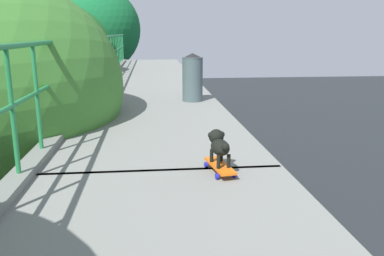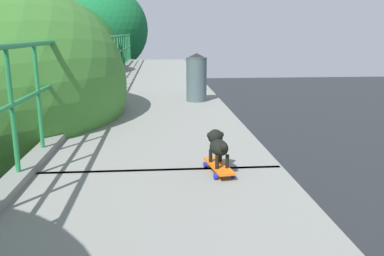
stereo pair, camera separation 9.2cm
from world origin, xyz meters
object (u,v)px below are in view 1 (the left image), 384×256
litter_bin (193,77)px  small_dog (219,144)px  toy_skateboard (220,166)px  car_red_taxi_fifth (0,207)px

litter_bin → small_dog: bearing=-92.5°
toy_skateboard → litter_bin: bearing=87.6°
toy_skateboard → litter_bin: litter_bin is taller
car_red_taxi_fifth → small_dog: (6.36, -10.82, 5.29)m
car_red_taxi_fifth → litter_bin: (6.54, -6.68, 5.50)m
toy_skateboard → small_dog: size_ratio=1.38×
car_red_taxi_fifth → litter_bin: litter_bin is taller
small_dog → litter_bin: bearing=87.5°
car_red_taxi_fifth → small_dog: bearing=-59.5°
litter_bin → car_red_taxi_fifth: bearing=134.4°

